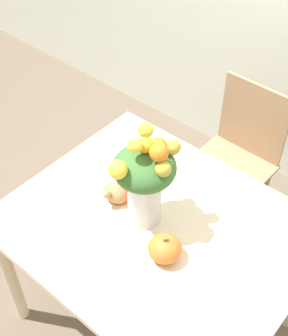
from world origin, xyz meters
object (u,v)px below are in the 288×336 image
(dining_chair_near_window, at_px, (235,160))
(turkey_figurine, at_px, (117,191))
(pumpkin, at_px, (165,248))
(flower_vase, at_px, (144,178))

(dining_chair_near_window, bearing_deg, turkey_figurine, -97.07)
(pumpkin, height_order, turkey_figurine, pumpkin)
(pumpkin, height_order, dining_chair_near_window, dining_chair_near_window)
(flower_vase, height_order, turkey_figurine, flower_vase)
(flower_vase, xyz_separation_m, turkey_figurine, (-0.16, 0.01, -0.19))
(flower_vase, relative_size, pumpkin, 3.45)
(pumpkin, xyz_separation_m, turkey_figurine, (-0.34, 0.11, -0.01))
(flower_vase, xyz_separation_m, pumpkin, (0.18, -0.10, -0.18))
(flower_vase, bearing_deg, turkey_figurine, 176.75)
(flower_vase, height_order, dining_chair_near_window, flower_vase)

